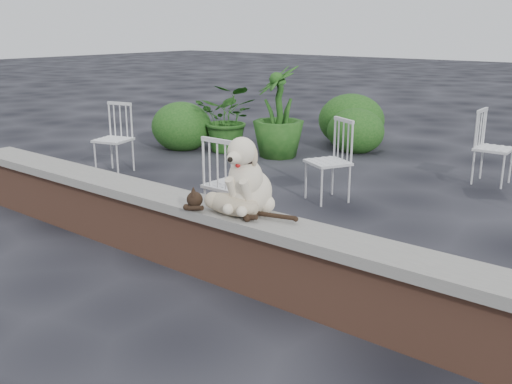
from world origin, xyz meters
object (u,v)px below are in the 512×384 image
Objects in this scene: chair_b at (328,161)px; potted_plant_a at (229,118)px; chair_c at (231,183)px; potted_plant_b at (279,112)px; chair_e at (494,147)px; cat at (230,203)px; dog at (250,173)px; chair_a at (113,139)px.

potted_plant_a is at bearing -179.28° from chair_b.
chair_b is (0.22, 1.42, 0.00)m from chair_c.
potted_plant_a is at bearing -167.49° from potted_plant_b.
cat is at bearing 170.23° from chair_e.
chair_e and chair_c have the same top height.
cat is (-0.08, -0.15, -0.21)m from dog.
potted_plant_b is at bearing 112.09° from cat.
potted_plant_a is at bearing 97.31° from chair_e.
chair_e is 3.94m from potted_plant_a.
potted_plant_b reaches higher than dog.
chair_c is (-1.45, -3.36, 0.00)m from chair_e.
chair_c is 1.00× the size of chair_a.
cat is at bearing -57.88° from potted_plant_b.
chair_b is (-0.63, 2.40, -0.20)m from cat.
chair_b is at bearing -99.17° from chair_c.
chair_a is at bearing -117.75° from potted_plant_b.
dog is 0.57× the size of potted_plant_a.
potted_plant_b is (-1.82, 1.50, 0.22)m from chair_b.
potted_plant_a reaches higher than chair_e.
dog is at bearing 171.03° from chair_e.
chair_e is at bearing 72.03° from cat.
chair_c is at bearing 154.81° from chair_e.
cat is 1.14× the size of chair_e.
potted_plant_a reaches higher than chair_c.
dog reaches higher than cat.
chair_e is 1.00× the size of chair_c.
potted_plant_a reaches higher than chair_a.
chair_e is 1.00× the size of chair_b.
chair_e reaches higher than cat.
cat is at bearing -48.49° from potted_plant_a.
cat is 0.78× the size of potted_plant_b.
chair_b is 1.00× the size of chair_a.
chair_e and chair_a have the same top height.
potted_plant_b is (0.84, 0.19, 0.15)m from potted_plant_a.
chair_e is at bearing 84.55° from chair_b.
dog is 0.44× the size of potted_plant_b.
chair_b is at bearing 145.70° from chair_e.
chair_c is (-0.85, 0.98, -0.20)m from cat.
dog is at bearing 137.72° from chair_c.
chair_e is 0.68× the size of potted_plant_b.
chair_e is (0.60, 4.34, -0.20)m from cat.
cat is at bearing -41.08° from chair_a.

